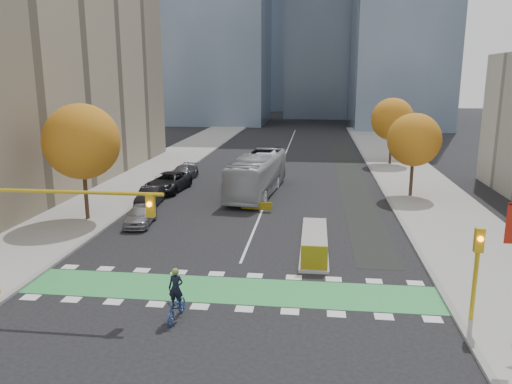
% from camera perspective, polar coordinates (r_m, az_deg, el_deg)
% --- Properties ---
extents(ground, '(300.00, 300.00, 0.00)m').
position_cam_1_polar(ground, '(23.00, -3.72, -12.64)').
color(ground, black).
rests_on(ground, ground).
extents(sidewalk_west, '(7.00, 120.00, 0.15)m').
position_cam_1_polar(sidewalk_west, '(45.05, -16.08, -0.14)').
color(sidewalk_west, gray).
rests_on(sidewalk_west, ground).
extents(sidewalk_east, '(7.00, 120.00, 0.15)m').
position_cam_1_polar(sidewalk_east, '(42.64, 19.64, -1.13)').
color(sidewalk_east, gray).
rests_on(sidewalk_east, ground).
extents(curb_west, '(0.30, 120.00, 0.16)m').
position_cam_1_polar(curb_west, '(43.81, -11.86, -0.27)').
color(curb_west, gray).
rests_on(curb_west, ground).
extents(curb_east, '(0.30, 120.00, 0.16)m').
position_cam_1_polar(curb_east, '(41.99, 14.98, -1.02)').
color(curb_east, gray).
rests_on(curb_east, ground).
extents(bike_crossing, '(20.00, 3.00, 0.01)m').
position_cam_1_polar(bike_crossing, '(24.33, -3.07, -11.11)').
color(bike_crossing, green).
rests_on(bike_crossing, ground).
extents(centre_line, '(0.15, 70.00, 0.01)m').
position_cam_1_polar(centre_line, '(61.30, 3.10, 3.68)').
color(centre_line, silver).
rests_on(centre_line, ground).
extents(bike_lane_paint, '(2.50, 50.00, 0.01)m').
position_cam_1_polar(bike_lane_paint, '(51.45, 10.72, 1.66)').
color(bike_lane_paint, black).
rests_on(bike_lane_paint, ground).
extents(median_island, '(1.60, 10.00, 0.16)m').
position_cam_1_polar(median_island, '(30.97, 6.68, -5.64)').
color(median_island, gray).
rests_on(median_island, ground).
extents(hazard_board, '(1.40, 0.12, 1.30)m').
position_cam_1_polar(hazard_board, '(26.21, 6.66, -7.50)').
color(hazard_board, yellow).
rests_on(hazard_board, median_island).
extents(tree_west, '(5.20, 5.20, 8.22)m').
position_cam_1_polar(tree_west, '(36.32, -19.29, 5.45)').
color(tree_west, '#332114').
rests_on(tree_west, ground).
extents(tree_east_near, '(4.40, 4.40, 7.08)m').
position_cam_1_polar(tree_east_near, '(43.42, 17.62, 5.70)').
color(tree_east_near, '#332114').
rests_on(tree_east_near, ground).
extents(tree_east_far, '(4.80, 4.80, 7.65)m').
position_cam_1_polar(tree_east_far, '(59.17, 15.32, 8.02)').
color(tree_east_far, '#332114').
rests_on(tree_east_far, ground).
extents(traffic_signal_west, '(8.53, 0.56, 5.20)m').
position_cam_1_polar(traffic_signal_west, '(23.86, -23.20, -2.41)').
color(traffic_signal_west, '#BF9914').
rests_on(traffic_signal_west, ground).
extents(traffic_signal_east, '(0.35, 0.43, 4.10)m').
position_cam_1_polar(traffic_signal_east, '(22.12, 23.94, -7.18)').
color(traffic_signal_east, '#BF9914').
rests_on(traffic_signal_east, ground).
extents(cyclist, '(0.86, 2.02, 2.28)m').
position_cam_1_polar(cyclist, '(21.60, -9.08, -12.33)').
color(cyclist, navy).
rests_on(cyclist, ground).
extents(bus, '(4.19, 12.60, 3.44)m').
position_cam_1_polar(bus, '(43.20, 0.15, 2.06)').
color(bus, '#9FA4A7').
rests_on(bus, ground).
extents(parked_car_a, '(2.04, 4.26, 1.40)m').
position_cam_1_polar(parked_car_a, '(35.15, -13.07, -2.56)').
color(parked_car_a, '#95959A').
rests_on(parked_car_a, ground).
extents(parked_car_b, '(1.83, 4.44, 1.43)m').
position_cam_1_polar(parked_car_b, '(40.34, -12.02, -0.49)').
color(parked_car_b, black).
rests_on(parked_car_b, ground).
extents(parked_car_c, '(2.50, 5.04, 1.41)m').
position_cam_1_polar(parked_car_c, '(49.69, -8.35, 2.17)').
color(parked_car_c, '#545359').
rests_on(parked_car_c, ground).
extents(parked_car_d, '(3.31, 6.17, 1.65)m').
position_cam_1_polar(parked_car_d, '(44.95, -10.00, 1.12)').
color(parked_car_d, black).
rests_on(parked_car_d, ground).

